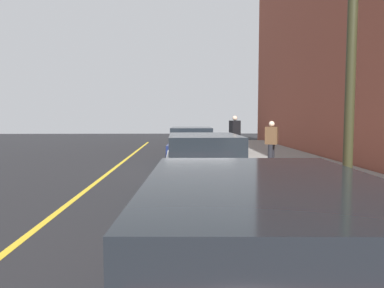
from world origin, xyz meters
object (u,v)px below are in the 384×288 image
(parked_car_red, at_px, (259,275))
(pedestrian_brown_coat, at_px, (271,142))
(parked_car_silver, at_px, (203,166))
(rolling_suitcase, at_px, (234,148))
(pedestrian_black_coat, at_px, (235,133))
(parked_car_navy, at_px, (191,146))
(traffic_light_pole, at_px, (352,22))

(parked_car_red, distance_m, pedestrian_brown_coat, 10.87)
(parked_car_silver, bearing_deg, rolling_suitcase, -13.35)
(pedestrian_black_coat, xyz_separation_m, rolling_suitcase, (-0.42, 0.09, -0.70))
(pedestrian_brown_coat, bearing_deg, parked_car_silver, 148.41)
(parked_car_red, xyz_separation_m, parked_car_silver, (5.91, 0.04, 0.00))
(parked_car_navy, height_order, pedestrian_brown_coat, pedestrian_brown_coat)
(parked_car_red, bearing_deg, rolling_suitcase, -7.86)
(parked_car_silver, bearing_deg, parked_car_navy, 1.01)
(parked_car_navy, bearing_deg, parked_car_silver, -178.99)
(pedestrian_black_coat, distance_m, traffic_light_pole, 13.26)
(pedestrian_black_coat, bearing_deg, pedestrian_brown_coat, -171.26)
(parked_car_navy, bearing_deg, pedestrian_black_coat, -35.58)
(parked_car_red, distance_m, traffic_light_pole, 3.35)
(pedestrian_black_coat, bearing_deg, parked_car_red, 172.03)
(parked_car_silver, xyz_separation_m, pedestrian_black_coat, (9.06, -2.14, 0.37))
(parked_car_red, height_order, parked_car_navy, same)
(traffic_light_pole, xyz_separation_m, rolling_suitcase, (12.69, -0.48, -2.65))
(parked_car_red, distance_m, parked_car_navy, 11.84)
(parked_car_red, bearing_deg, pedestrian_black_coat, -7.97)
(parked_car_silver, height_order, pedestrian_black_coat, pedestrian_black_coat)
(rolling_suitcase, bearing_deg, traffic_light_pole, 177.83)
(pedestrian_black_coat, xyz_separation_m, pedestrian_brown_coat, (-4.47, -0.69, -0.11))
(parked_car_navy, bearing_deg, parked_car_red, -179.29)
(parked_car_navy, xyz_separation_m, rolling_suitcase, (2.72, -2.16, -0.33))
(parked_car_silver, height_order, parked_car_navy, same)
(pedestrian_black_coat, xyz_separation_m, traffic_light_pole, (-13.11, 0.57, 1.95))
(pedestrian_black_coat, height_order, rolling_suitcase, pedestrian_black_coat)
(rolling_suitcase, bearing_deg, parked_car_navy, 141.60)
(parked_car_red, height_order, traffic_light_pole, traffic_light_pole)
(parked_car_red, distance_m, pedestrian_black_coat, 15.12)
(parked_car_silver, bearing_deg, parked_car_red, -179.60)
(parked_car_navy, distance_m, pedestrian_black_coat, 3.87)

